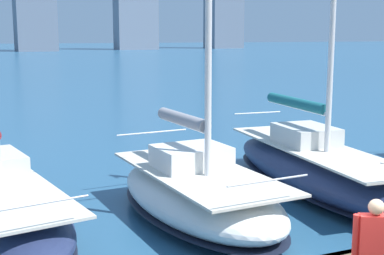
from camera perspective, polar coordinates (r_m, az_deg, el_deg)
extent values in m
cube|color=slate|center=(163.06, -16.51, 12.79)|extent=(11.03, 11.73, 28.18)
ellipsoid|color=navy|center=(16.21, 12.85, -4.48)|extent=(3.07, 8.72, 1.27)
ellipsoid|color=black|center=(16.30, 12.80, -5.67)|extent=(3.08, 8.76, 0.10)
cube|color=beige|center=(16.06, 12.94, -2.17)|extent=(2.55, 7.66, 0.06)
cube|color=silver|center=(16.43, 12.05, -0.78)|extent=(1.58, 1.99, 0.55)
cylinder|color=silver|center=(16.86, 11.03, 2.19)|extent=(0.40, 3.59, 0.12)
cylinder|color=#19606B|center=(16.84, 11.04, 2.59)|extent=(0.58, 3.32, 0.32)
cylinder|color=silver|center=(19.29, 7.02, 1.57)|extent=(1.79, 0.18, 0.04)
ellipsoid|color=white|center=(13.50, 0.67, -7.31)|extent=(3.34, 6.70, 1.19)
ellipsoid|color=black|center=(13.60, 0.67, -8.63)|extent=(3.36, 6.74, 0.10)
cube|color=beige|center=(13.33, 0.68, -4.75)|extent=(2.76, 5.89, 0.06)
cube|color=silver|center=(13.60, -0.09, -3.13)|extent=(1.85, 1.54, 0.55)
cylinder|color=silver|center=(13.88, -1.00, 0.39)|extent=(0.29, 2.75, 0.12)
cylinder|color=gray|center=(13.86, -1.00, 0.88)|extent=(0.48, 2.54, 0.32)
cylinder|color=silver|center=(10.71, 8.17, -5.62)|extent=(1.91, 0.16, 0.04)
cylinder|color=silver|center=(15.82, -4.25, -0.52)|extent=(2.20, 0.18, 0.04)
cylinder|color=silver|center=(10.01, -15.70, -7.79)|extent=(1.73, 0.33, 0.04)
cube|color=red|center=(8.17, 18.89, -11.02)|extent=(0.50, 0.37, 0.67)
cylinder|color=red|center=(8.09, 17.08, -10.93)|extent=(0.10, 0.10, 0.61)
sphere|color=tan|center=(8.02, 19.07, -8.03)|extent=(0.23, 0.23, 0.23)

